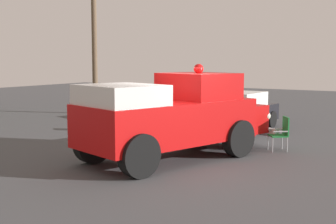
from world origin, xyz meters
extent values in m
plane|color=#424244|center=(0.00, 0.00, 0.00)|extent=(60.00, 60.00, 0.00)
cylinder|color=black|center=(-2.07, -0.62, 0.52)|extent=(1.09, 0.61, 1.04)
cylinder|color=black|center=(-1.48, 1.29, 0.52)|extent=(1.09, 0.61, 1.04)
cylinder|color=black|center=(1.28, -1.65, 0.52)|extent=(1.09, 0.61, 1.04)
cylinder|color=black|center=(1.87, 0.26, 0.52)|extent=(1.09, 0.61, 1.04)
cube|color=#B70C0C|center=(-0.10, -0.18, 1.05)|extent=(5.30, 3.45, 1.10)
cube|color=#B70C0C|center=(-2.82, 0.66, 0.92)|extent=(1.38, 1.95, 0.84)
cube|color=#B70C0C|center=(-1.20, 0.16, 1.95)|extent=(2.19, 2.32, 0.76)
cube|color=silver|center=(1.38, -0.64, 1.80)|extent=(2.20, 2.37, 0.60)
cube|color=silver|center=(-3.25, 0.80, 0.92)|extent=(0.54, 1.41, 0.64)
cube|color=silver|center=(-3.35, 0.82, 0.50)|extent=(0.85, 2.20, 0.24)
sphere|color=white|center=(-3.48, 0.05, 1.00)|extent=(0.33, 0.33, 0.26)
sphere|color=white|center=(-3.02, 1.54, 1.00)|extent=(0.33, 0.33, 0.26)
sphere|color=red|center=(-1.20, 0.16, 2.45)|extent=(0.35, 0.35, 0.28)
cylinder|color=black|center=(-4.23, 0.08, 0.34)|extent=(0.70, 0.30, 0.68)
cylinder|color=black|center=(-4.34, -1.55, 0.34)|extent=(0.70, 0.30, 0.68)
cylinder|color=black|center=(-7.12, 0.28, 0.34)|extent=(0.70, 0.30, 0.68)
cylinder|color=black|center=(-7.23, -1.36, 0.34)|extent=(0.70, 0.30, 0.68)
cube|color=black|center=(-5.73, -0.64, 0.62)|extent=(4.31, 2.08, 0.64)
cube|color=black|center=(-4.28, -0.74, 0.98)|extent=(1.51, 1.73, 0.20)
cube|color=white|center=(-6.03, -0.62, 1.18)|extent=(2.00, 1.68, 0.56)
cube|color=silver|center=(-3.56, -0.78, 0.40)|extent=(0.29, 1.91, 0.20)
cylinder|color=black|center=(-10.32, -4.21, 0.40)|extent=(0.85, 0.53, 0.80)
cylinder|color=black|center=(-9.73, -2.55, 0.40)|extent=(0.85, 0.53, 0.80)
cylinder|color=black|center=(-7.40, -5.26, 0.40)|extent=(0.85, 0.53, 0.80)
cylinder|color=black|center=(-6.81, -3.60, 0.40)|extent=(0.85, 0.53, 0.80)
cube|color=navy|center=(-7.67, -4.22, 0.95)|extent=(3.18, 2.70, 1.00)
cube|color=navy|center=(-9.46, -3.58, 1.20)|extent=(2.02, 2.20, 1.40)
cube|color=navy|center=(-10.49, -3.21, 0.82)|extent=(1.42, 1.90, 0.64)
cylinder|color=#B7BABF|center=(-3.49, -0.88, 0.22)|extent=(0.04, 0.04, 0.44)
cylinder|color=#B7BABF|center=(-3.19, -1.19, 0.22)|extent=(0.04, 0.04, 0.44)
cylinder|color=#B7BABF|center=(-3.81, -1.18, 0.22)|extent=(0.04, 0.04, 0.44)
cylinder|color=#B7BABF|center=(-3.50, -1.50, 0.22)|extent=(0.04, 0.04, 0.44)
cube|color=orange|center=(-3.50, -1.19, 0.46)|extent=(0.68, 0.68, 0.04)
cube|color=orange|center=(-3.67, -1.36, 0.74)|extent=(0.36, 0.37, 0.56)
cube|color=#B7BABF|center=(-3.66, -1.02, 0.62)|extent=(0.34, 0.33, 0.03)
cube|color=#B7BABF|center=(-3.33, -1.36, 0.62)|extent=(0.34, 0.33, 0.03)
cylinder|color=#B7BABF|center=(-2.53, 1.92, 0.22)|extent=(0.04, 0.04, 0.44)
cylinder|color=#B7BABF|center=(-2.88, 1.66, 0.22)|extent=(0.04, 0.04, 0.44)
cylinder|color=#B7BABF|center=(-2.79, 2.28, 0.22)|extent=(0.04, 0.04, 0.44)
cylinder|color=#B7BABF|center=(-3.15, 2.01, 0.22)|extent=(0.04, 0.04, 0.44)
cube|color=#1E7F38|center=(-2.84, 1.97, 0.46)|extent=(0.67, 0.67, 0.04)
cube|color=#1E7F38|center=(-2.98, 2.16, 0.74)|extent=(0.41, 0.32, 0.56)
cube|color=#B7BABF|center=(-2.65, 2.11, 0.62)|extent=(0.29, 0.37, 0.03)
cube|color=#B7BABF|center=(-3.03, 1.83, 0.62)|extent=(0.29, 0.37, 0.03)
cylinder|color=#B7BABF|center=(-3.88, -3.79, 0.22)|extent=(0.04, 0.04, 0.44)
cylinder|color=#B7BABF|center=(-3.57, -3.47, 0.22)|extent=(0.04, 0.04, 0.44)
cylinder|color=#B7BABF|center=(-3.57, -4.10, 0.22)|extent=(0.04, 0.04, 0.44)
cylinder|color=#B7BABF|center=(-3.26, -3.79, 0.22)|extent=(0.04, 0.04, 0.44)
cube|color=orange|center=(-3.57, -3.79, 0.46)|extent=(0.68, 0.68, 0.04)
cube|color=orange|center=(-3.40, -3.96, 0.74)|extent=(0.37, 0.37, 0.56)
cube|color=#B7BABF|center=(-3.74, -3.96, 0.62)|extent=(0.34, 0.34, 0.03)
cube|color=#B7BABF|center=(-3.40, -3.62, 0.62)|extent=(0.34, 0.34, 0.03)
cylinder|color=#383842|center=(-3.37, -0.93, 0.23)|extent=(0.18, 0.18, 0.45)
cylinder|color=#383842|center=(-3.23, -1.07, 0.23)|extent=(0.18, 0.18, 0.45)
cube|color=#383842|center=(-3.49, -1.04, 0.51)|extent=(0.42, 0.41, 0.13)
cube|color=#383842|center=(-3.35, -1.18, 0.51)|extent=(0.42, 0.41, 0.13)
cube|color=silver|center=(-3.56, -1.25, 0.81)|extent=(0.44, 0.44, 0.54)
sphere|color=beige|center=(-3.55, -1.24, 1.18)|extent=(0.31, 0.31, 0.22)
cylinder|color=brown|center=(-7.15, -8.78, 3.91)|extent=(0.26, 0.26, 7.82)
camera|label=1|loc=(10.27, 6.21, 2.73)|focal=48.79mm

